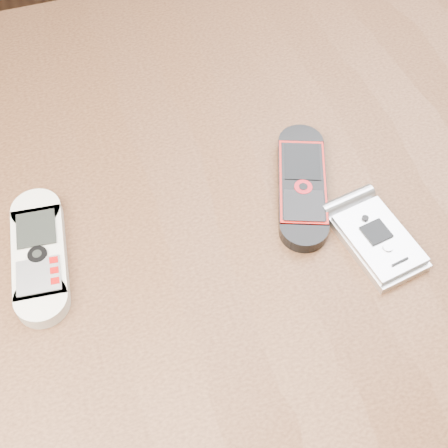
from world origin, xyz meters
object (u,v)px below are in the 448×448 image
(nokia_white, at_px, (39,254))
(nokia_black_red, at_px, (302,184))
(motorola_razr, at_px, (377,238))
(table, at_px, (220,286))

(nokia_white, bearing_deg, nokia_black_red, 6.10)
(nokia_white, bearing_deg, motorola_razr, -9.12)
(nokia_white, height_order, nokia_black_red, nokia_white)
(nokia_white, distance_m, motorola_razr, 0.31)
(table, distance_m, nokia_black_red, 0.15)
(nokia_black_red, relative_size, motorola_razr, 1.42)
(nokia_black_red, distance_m, motorola_razr, 0.09)
(table, height_order, motorola_razr, motorola_razr)
(table, height_order, nokia_black_red, nokia_black_red)
(table, distance_m, nokia_white, 0.20)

